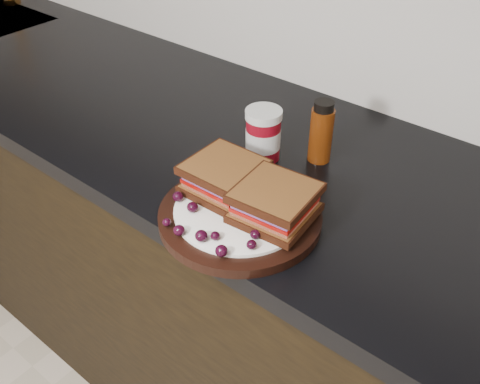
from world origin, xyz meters
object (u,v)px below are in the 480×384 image
object	(u,v)px
sandwich_left	(224,177)
condiment_jar	(263,134)
oil_bottle	(321,131)
plate	(240,216)

from	to	relation	value
sandwich_left	condiment_jar	size ratio (longest dim) A/B	1.16
sandwich_left	oil_bottle	size ratio (longest dim) A/B	0.96
condiment_jar	plate	bearing A→B (deg)	-63.91
plate	condiment_jar	bearing A→B (deg)	116.09
condiment_jar	sandwich_left	bearing A→B (deg)	-78.27
plate	condiment_jar	size ratio (longest dim) A/B	2.65
plate	condiment_jar	distance (m)	0.21
condiment_jar	oil_bottle	world-z (taller)	oil_bottle
condiment_jar	oil_bottle	size ratio (longest dim) A/B	0.83
plate	oil_bottle	distance (m)	0.25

